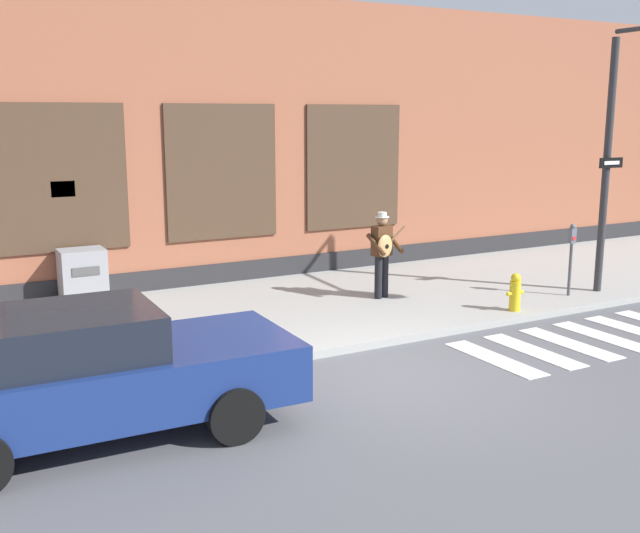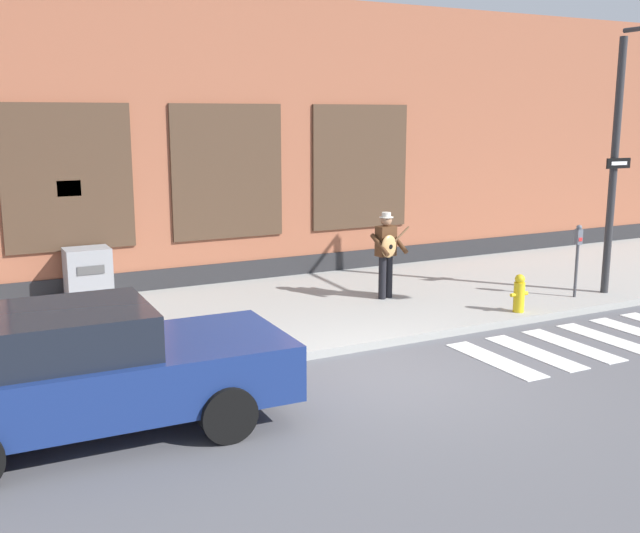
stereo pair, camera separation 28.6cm
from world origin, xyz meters
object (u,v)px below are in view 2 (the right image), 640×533
at_px(parking_meter, 578,250).
at_px(utility_box, 88,275).
at_px(red_car, 87,371).
at_px(busker, 387,250).
at_px(fire_hydrant, 519,293).

relative_size(parking_meter, utility_box, 1.37).
bearing_deg(red_car, busker, 29.36).
height_order(parking_meter, utility_box, parking_meter).
xyz_separation_m(red_car, fire_hydrant, (7.90, 1.57, -0.29)).
bearing_deg(parking_meter, utility_box, 155.07).
bearing_deg(red_car, fire_hydrant, 11.21).
bearing_deg(parking_meter, busker, 154.39).
bearing_deg(utility_box, fire_hydrant, -32.63).
relative_size(parking_meter, fire_hydrant, 2.05).
xyz_separation_m(busker, utility_box, (-5.20, 2.37, -0.43)).
xyz_separation_m(busker, fire_hydrant, (1.60, -1.98, -0.62)).
bearing_deg(utility_box, red_car, -100.57).
bearing_deg(utility_box, busker, -24.50).
relative_size(busker, utility_box, 1.61).
xyz_separation_m(utility_box, fire_hydrant, (6.80, -4.35, -0.18)).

